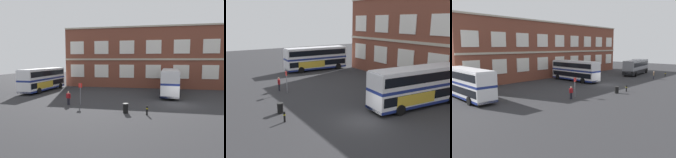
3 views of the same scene
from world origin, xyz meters
TOP-DOWN VIEW (x-y plane):
  - ground_plane at (0.00, 2.00)m, footprint 120.00×120.00m
  - brick_terminal_building at (2.37, 17.98)m, footprint 47.11×8.19m
  - double_decker_near at (-22.56, 7.09)m, footprint 3.33×11.13m
  - double_decker_middle at (-0.25, 7.23)m, footprint 3.58×11.18m
  - touring_coach at (18.34, 2.95)m, footprint 12.24×4.19m
  - waiting_passenger at (12.69, -3.70)m, footprint 0.62×0.39m
  - second_passenger at (-13.40, -2.95)m, footprint 0.64×0.30m
  - bus_stand_flag at (-12.00, -2.43)m, footprint 0.44×0.10m
  - station_litter_bin at (-5.88, -5.47)m, footprint 0.60×0.60m
  - safety_bollard_west at (-3.64, -5.87)m, footprint 0.19×0.19m
  - safety_bollard_east at (19.36, -3.83)m, footprint 0.19×0.19m

SIDE VIEW (x-z plane):
  - ground_plane at x=0.00m, z-range 0.00..0.00m
  - safety_bollard_west at x=-3.64m, z-range 0.02..0.97m
  - safety_bollard_east at x=19.36m, z-range 0.02..0.97m
  - station_litter_bin at x=-5.88m, z-range 0.01..1.04m
  - waiting_passenger at x=12.69m, z-range 0.08..1.78m
  - second_passenger at x=-13.40m, z-range 0.08..1.78m
  - bus_stand_flag at x=-12.00m, z-range 0.29..2.99m
  - touring_coach at x=18.34m, z-range 0.01..3.81m
  - double_decker_near at x=-22.56m, z-range 0.11..4.18m
  - double_decker_middle at x=-0.25m, z-range 0.11..4.18m
  - brick_terminal_building at x=2.37m, z-range -0.15..12.14m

